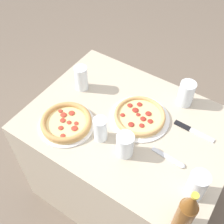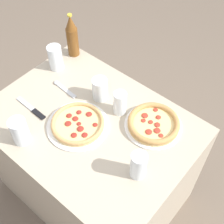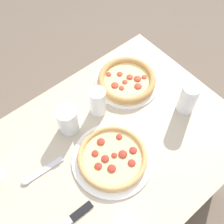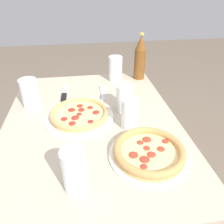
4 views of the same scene
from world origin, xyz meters
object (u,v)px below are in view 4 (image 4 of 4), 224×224
(glass_red_wine, at_px, (125,99))
(glass_lemonade, at_px, (30,94))
(pizza_pepperoni, at_px, (79,115))
(glass_water, at_px, (74,172))
(pizza_salami, at_px, (149,152))
(spoon, at_px, (102,91))
(beer_bottle, at_px, (140,58))
(knife, at_px, (64,93))
(glass_mango_juice, at_px, (129,115))
(glass_orange_juice, at_px, (115,70))

(glass_red_wine, height_order, glass_lemonade, glass_lemonade)
(pizza_pepperoni, relative_size, glass_water, 2.13)
(pizza_salami, bearing_deg, glass_red_wine, 4.10)
(pizza_pepperoni, xyz_separation_m, spoon, (0.24, -0.13, -0.01))
(pizza_pepperoni, height_order, glass_lemonade, glass_lemonade)
(beer_bottle, bearing_deg, glass_lemonade, 112.96)
(glass_red_wine, height_order, spoon, glass_red_wine)
(glass_red_wine, height_order, knife, glass_red_wine)
(pizza_salami, height_order, glass_red_wine, glass_red_wine)
(glass_mango_juice, xyz_separation_m, spoon, (0.33, 0.07, -0.05))
(pizza_salami, xyz_separation_m, glass_mango_juice, (0.18, 0.03, 0.04))
(glass_red_wine, bearing_deg, pizza_pepperoni, 101.62)
(glass_mango_juice, bearing_deg, spoon, 12.27)
(glass_red_wine, distance_m, spoon, 0.22)
(pizza_pepperoni, xyz_separation_m, glass_water, (-0.37, 0.02, 0.05))
(pizza_pepperoni, xyz_separation_m, glass_orange_juice, (0.38, -0.22, 0.05))
(glass_mango_juice, bearing_deg, glass_orange_juice, -2.46)
(glass_mango_juice, relative_size, glass_water, 0.91)
(glass_mango_juice, bearing_deg, pizza_pepperoni, 64.74)
(pizza_pepperoni, height_order, glass_mango_juice, glass_mango_juice)
(glass_red_wine, bearing_deg, glass_mango_juice, 176.29)
(glass_orange_juice, distance_m, spoon, 0.18)
(pizza_salami, height_order, spoon, pizza_salami)
(pizza_salami, height_order, glass_lemonade, glass_lemonade)
(glass_lemonade, bearing_deg, glass_water, -158.14)
(pizza_salami, distance_m, glass_orange_juice, 0.66)
(glass_water, distance_m, knife, 0.63)
(pizza_pepperoni, xyz_separation_m, glass_mango_juice, (-0.09, -0.20, 0.04))
(glass_water, bearing_deg, pizza_salami, -69.07)
(glass_orange_juice, bearing_deg, spoon, 146.25)
(glass_orange_juice, height_order, glass_mango_juice, glass_orange_juice)
(glass_red_wine, xyz_separation_m, knife, (0.21, 0.28, -0.05))
(knife, bearing_deg, glass_orange_juice, -66.12)
(pizza_pepperoni, height_order, knife, pizza_pepperoni)
(pizza_pepperoni, height_order, glass_red_wine, glass_red_wine)
(glass_water, relative_size, beer_bottle, 0.53)
(pizza_salami, height_order, knife, pizza_salami)
(pizza_salami, xyz_separation_m, glass_red_wine, (0.32, 0.02, 0.04))
(glass_orange_juice, xyz_separation_m, spoon, (-0.14, 0.09, -0.06))
(pizza_salami, xyz_separation_m, glass_water, (-0.10, 0.25, 0.05))
(glass_orange_juice, relative_size, spoon, 0.85)
(glass_lemonade, xyz_separation_m, beer_bottle, (0.25, -0.59, 0.06))
(glass_water, bearing_deg, pizza_pepperoni, -2.65)
(pizza_salami, xyz_separation_m, beer_bottle, (0.66, -0.13, 0.11))
(glass_mango_juice, xyz_separation_m, knife, (0.34, 0.27, -0.05))
(pizza_pepperoni, bearing_deg, glass_orange_juice, -30.19)
(knife, xyz_separation_m, spoon, (-0.01, -0.20, 0.00))
(glass_mango_juice, distance_m, spoon, 0.35)
(glass_mango_juice, height_order, knife, glass_mango_juice)
(glass_red_wine, height_order, beer_bottle, beer_bottle)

